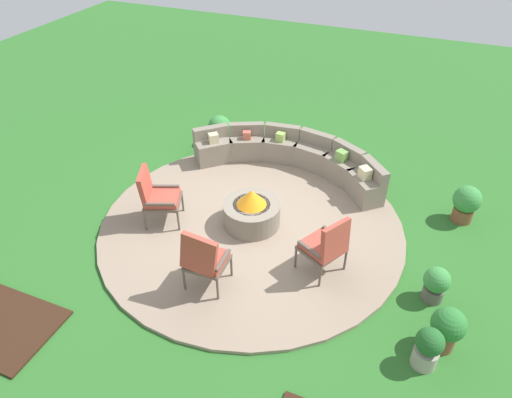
# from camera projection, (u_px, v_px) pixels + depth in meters

# --- Properties ---
(ground_plane) EXTENTS (24.00, 24.00, 0.00)m
(ground_plane) POSITION_uv_depth(u_px,v_px,m) (252.00, 226.00, 8.11)
(ground_plane) COLOR #2D6B28
(patio_circle) EXTENTS (5.23, 5.23, 0.06)m
(patio_circle) POSITION_uv_depth(u_px,v_px,m) (252.00, 225.00, 8.09)
(patio_circle) COLOR gray
(patio_circle) RESTS_ON ground_plane
(mulch_bed_left) EXTENTS (1.52, 1.13, 0.04)m
(mulch_bed_left) POSITION_uv_depth(u_px,v_px,m) (1.00, 325.00, 6.37)
(mulch_bed_left) COLOR #382114
(mulch_bed_left) RESTS_ON ground_plane
(fire_pit) EXTENTS (0.98, 0.98, 0.70)m
(fire_pit) POSITION_uv_depth(u_px,v_px,m) (252.00, 211.00, 7.92)
(fire_pit) COLOR gray
(fire_pit) RESTS_ON patio_circle
(curved_stone_bench) EXTENTS (3.99, 1.40, 0.72)m
(curved_stone_bench) POSITION_uv_depth(u_px,v_px,m) (292.00, 157.00, 9.29)
(curved_stone_bench) COLOR gray
(curved_stone_bench) RESTS_ON patio_circle
(lounge_chair_front_left) EXTENTS (0.78, 0.75, 1.02)m
(lounge_chair_front_left) POSITION_uv_depth(u_px,v_px,m) (157.00, 195.00, 7.83)
(lounge_chair_front_left) COLOR brown
(lounge_chair_front_left) RESTS_ON patio_circle
(lounge_chair_front_right) EXTENTS (0.61, 0.55, 1.11)m
(lounge_chair_front_right) POSITION_uv_depth(u_px,v_px,m) (204.00, 259.00, 6.57)
(lounge_chair_front_right) COLOR brown
(lounge_chair_front_right) RESTS_ON patio_circle
(lounge_chair_back_left) EXTENTS (0.77, 0.78, 1.02)m
(lounge_chair_back_left) POSITION_uv_depth(u_px,v_px,m) (327.00, 245.00, 6.83)
(lounge_chair_back_left) COLOR brown
(lounge_chair_back_left) RESTS_ON patio_circle
(potted_plant_0) EXTENTS (0.48, 0.48, 0.69)m
(potted_plant_0) POSITION_uv_depth(u_px,v_px,m) (466.00, 203.00, 8.03)
(potted_plant_0) COLOR brown
(potted_plant_0) RESTS_ON ground_plane
(potted_plant_1) EXTENTS (0.50, 0.50, 0.67)m
(potted_plant_1) POSITION_uv_depth(u_px,v_px,m) (220.00, 129.00, 10.21)
(potted_plant_1) COLOR brown
(potted_plant_1) RESTS_ON ground_plane
(potted_plant_2) EXTENTS (0.38, 0.38, 0.57)m
(potted_plant_2) POSITION_uv_depth(u_px,v_px,m) (436.00, 283.00, 6.61)
(potted_plant_2) COLOR #605B56
(potted_plant_2) RESTS_ON ground_plane
(potted_plant_3) EXTENTS (0.36, 0.36, 0.62)m
(potted_plant_3) POSITION_uv_depth(u_px,v_px,m) (428.00, 347.00, 5.72)
(potted_plant_3) COLOR #A89E8E
(potted_plant_3) RESTS_ON ground_plane
(potted_plant_4) EXTENTS (0.45, 0.45, 0.67)m
(potted_plant_4) POSITION_uv_depth(u_px,v_px,m) (447.00, 328.00, 5.90)
(potted_plant_4) COLOR brown
(potted_plant_4) RESTS_ON ground_plane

